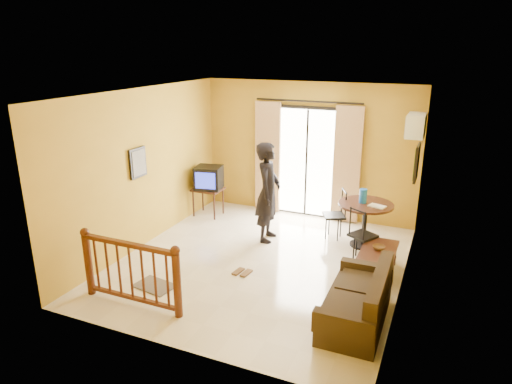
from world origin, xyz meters
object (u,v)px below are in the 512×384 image
at_px(television, 209,178).
at_px(standing_person, 268,192).
at_px(dining_table, 365,212).
at_px(sofa, 359,303).
at_px(coffee_table, 378,257).

bearing_deg(television, standing_person, -34.21).
bearing_deg(standing_person, dining_table, -84.13).
distance_m(dining_table, sofa, 2.52).
distance_m(television, dining_table, 3.33).
bearing_deg(dining_table, sofa, -80.62).
bearing_deg(dining_table, standing_person, -166.28).
relative_size(coffee_table, sofa, 0.60).
height_order(coffee_table, standing_person, standing_person).
bearing_deg(coffee_table, television, 161.42).
bearing_deg(coffee_table, sofa, -90.03).
bearing_deg(television, dining_table, -15.95).
bearing_deg(standing_person, coffee_table, -113.15).
relative_size(dining_table, coffee_table, 1.02).
distance_m(sofa, standing_person, 3.01).
bearing_deg(standing_person, television, 59.47).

